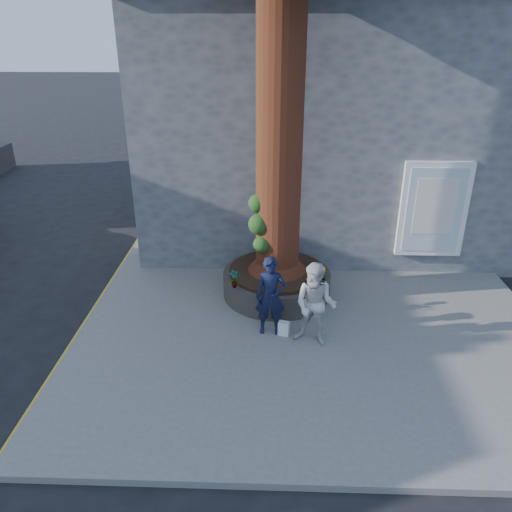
{
  "coord_description": "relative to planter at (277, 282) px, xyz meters",
  "views": [
    {
      "loc": [
        0.68,
        -7.57,
        5.46
      ],
      "look_at": [
        0.37,
        1.51,
        1.25
      ],
      "focal_mm": 35.0,
      "sensor_mm": 36.0,
      "label": 1
    }
  ],
  "objects": [
    {
      "name": "planter",
      "position": [
        0.0,
        0.0,
        0.0
      ],
      "size": [
        2.3,
        2.3,
        0.6
      ],
      "color": "black",
      "rests_on": "pavement"
    },
    {
      "name": "plant_d",
      "position": [
        0.85,
        -0.85,
        0.47
      ],
      "size": [
        0.38,
        0.38,
        0.32
      ],
      "primitive_type": "imported",
      "rotation": [
        0.0,
        0.0,
        5.44
      ],
      "color": "gray",
      "rests_on": "planter"
    },
    {
      "name": "man",
      "position": [
        -0.13,
        -1.49,
        0.48
      ],
      "size": [
        0.56,
        0.37,
        1.54
      ],
      "primitive_type": "imported",
      "rotation": [
        0.0,
        0.0,
        -0.0
      ],
      "color": "black",
      "rests_on": "pavement"
    },
    {
      "name": "yellow_line",
      "position": [
        -3.85,
        -1.0,
        -0.41
      ],
      "size": [
        0.1,
        30.0,
        0.01
      ],
      "primitive_type": "cube",
      "color": "yellow",
      "rests_on": "ground"
    },
    {
      "name": "plant_a",
      "position": [
        -0.85,
        -0.85,
        0.5
      ],
      "size": [
        0.24,
        0.23,
        0.38
      ],
      "primitive_type": "imported",
      "rotation": [
        0.0,
        0.0,
        0.76
      ],
      "color": "gray",
      "rests_on": "planter"
    },
    {
      "name": "plant_b",
      "position": [
        0.85,
        -0.77,
        0.52
      ],
      "size": [
        0.31,
        0.31,
        0.43
      ],
      "primitive_type": "imported",
      "rotation": [
        0.0,
        0.0,
        2.03
      ],
      "color": "gray",
      "rests_on": "planter"
    },
    {
      "name": "woman",
      "position": [
        0.68,
        -1.82,
        0.51
      ],
      "size": [
        0.94,
        0.83,
        1.6
      ],
      "primitive_type": "imported",
      "rotation": [
        0.0,
        0.0,
        -0.35
      ],
      "color": "silver",
      "rests_on": "pavement"
    },
    {
      "name": "ground",
      "position": [
        -0.8,
        -2.0,
        -0.41
      ],
      "size": [
        120.0,
        120.0,
        0.0
      ],
      "primitive_type": "plane",
      "color": "black",
      "rests_on": "ground"
    },
    {
      "name": "plant_c",
      "position": [
        0.75,
        -0.85,
        0.48
      ],
      "size": [
        0.26,
        0.26,
        0.34
      ],
      "primitive_type": "imported",
      "rotation": [
        0.0,
        0.0,
        3.61
      ],
      "color": "gray",
      "rests_on": "planter"
    },
    {
      "name": "shopping_bag",
      "position": [
        0.13,
        -1.59,
        -0.15
      ],
      "size": [
        0.23,
        0.17,
        0.28
      ],
      "primitive_type": "cube",
      "rotation": [
        0.0,
        0.0,
        -0.3
      ],
      "color": "white",
      "rests_on": "pavement"
    },
    {
      "name": "stone_shop",
      "position": [
        1.7,
        5.2,
        2.75
      ],
      "size": [
        10.3,
        8.3,
        6.3
      ],
      "color": "#525558",
      "rests_on": "ground"
    },
    {
      "name": "pavement",
      "position": [
        0.7,
        -1.0,
        -0.35
      ],
      "size": [
        9.0,
        8.0,
        0.12
      ],
      "primitive_type": "cube",
      "color": "slate",
      "rests_on": "ground"
    }
  ]
}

